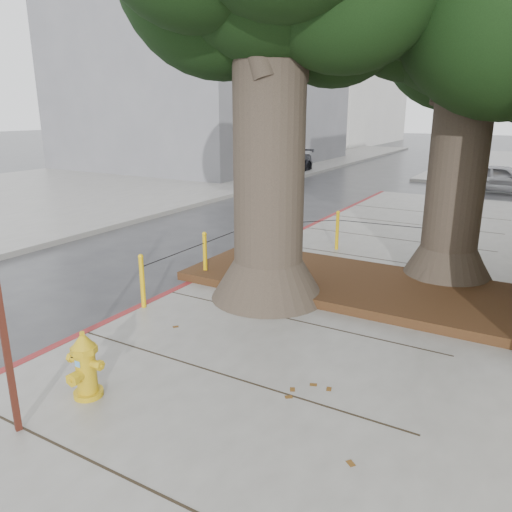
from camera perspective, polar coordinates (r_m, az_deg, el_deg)
The scene contains 11 objects.
ground at distance 6.91m, azimuth -7.53°, elevation -13.25°, with size 140.00×140.00×0.00m, color #28282B.
sidewalk_opposite at distance 23.29m, azimuth -20.12°, elevation 7.28°, with size 14.00×60.00×0.15m, color slate.
curb_red at distance 9.80m, azimuth -7.95°, elevation -3.58°, with size 0.14×26.00×0.16m, color maroon.
planter_bed at distance 9.60m, azimuth 11.18°, elevation -3.19°, with size 6.40×2.60×0.16m, color black.
building_far_grey at distance 32.72m, azimuth -5.20°, elevation 20.99°, with size 12.00×16.00×12.00m, color slate.
building_far_white at distance 54.01m, azimuth 8.05°, elevation 20.71°, with size 12.00×18.00×15.00m, color silver.
tree_far at distance 10.20m, azimuth 25.93°, elevation 24.05°, with size 4.50×3.80×7.17m.
bollard_ring at distance 10.54m, azimuth 3.11°, elevation 1.36°, with size 3.79×5.39×0.95m.
fire_hydrant at distance 6.25m, azimuth -18.93°, elevation -11.73°, with size 0.43×0.39×0.82m.
car_silver at distance 23.49m, azimuth 26.28°, elevation 7.93°, with size 1.40×3.47×1.18m, color #99999E.
car_dark at distance 27.03m, azimuth 3.28°, elevation 10.59°, with size 1.77×4.35×1.26m, color black.
Camera 1 is at (3.75, -4.69, 3.42)m, focal length 35.00 mm.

